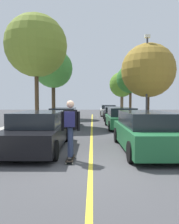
{
  "coord_description": "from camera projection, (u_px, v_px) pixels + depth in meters",
  "views": [
    {
      "loc": [
        0.05,
        -5.96,
        1.82
      ],
      "look_at": [
        -0.18,
        10.5,
        0.99
      ],
      "focal_mm": 34.99,
      "sensor_mm": 36.0,
      "label": 1
    }
  ],
  "objects": [
    {
      "name": "skateboarder",
      "position": [
        70.0,
        125.0,
        6.52
      ],
      "size": [
        0.58,
        0.7,
        1.73
      ],
      "color": "black",
      "rests_on": "skateboard"
    },
    {
      "name": "parked_car_left_near",
      "position": [
        64.0,
        117.0,
        15.37
      ],
      "size": [
        2.01,
        4.37,
        1.34
      ],
      "color": "#196066",
      "rests_on": "ground"
    },
    {
      "name": "center_line",
      "position": [
        91.0,
        140.0,
        10.04
      ],
      "size": [
        0.12,
        39.2,
        0.01
      ],
      "primitive_type": "cube",
      "color": "gold",
      "rests_on": "ground"
    },
    {
      "name": "street_tree_left_near",
      "position": [
        53.0,
        69.0,
        22.43
      ],
      "size": [
        3.98,
        3.98,
        7.01
      ],
      "color": "#3D2D1E",
      "rests_on": "sidewalk_left"
    },
    {
      "name": "street_tree_right_nearest",
      "position": [
        148.0,
        71.0,
        15.54
      ],
      "size": [
        3.83,
        3.83,
        5.77
      ],
      "color": "#3D2D1E",
      "rests_on": "sidewalk_right"
    },
    {
      "name": "street_tree_right_far",
      "position": [
        122.0,
        85.0,
        29.38
      ],
      "size": [
        3.38,
        3.38,
        5.6
      ],
      "color": "brown",
      "rests_on": "sidewalk_right"
    },
    {
      "name": "parked_car_right_nearest",
      "position": [
        145.0,
        131.0,
        8.01
      ],
      "size": [
        1.95,
        4.65,
        1.43
      ],
      "color": "#1E5B33",
      "rests_on": "ground"
    },
    {
      "name": "street_tree_right_near",
      "position": [
        131.0,
        79.0,
        22.75
      ],
      "size": [
        2.94,
        2.94,
        5.43
      ],
      "color": "#4C3823",
      "rests_on": "sidewalk_right"
    },
    {
      "name": "ground",
      "position": [
        91.0,
        167.0,
        6.05
      ],
      "size": [
        80.0,
        80.0,
        0.0
      ],
      "primitive_type": "plane",
      "color": "#424244"
    },
    {
      "name": "streetlamp",
      "position": [
        147.0,
        74.0,
        14.81
      ],
      "size": [
        0.36,
        0.24,
        6.14
      ],
      "color": "#38383D",
      "rests_on": "sidewalk_right"
    },
    {
      "name": "parked_car_right_farthest",
      "position": [
        108.0,
        110.0,
        26.96
      ],
      "size": [
        2.05,
        4.72,
        1.32
      ],
      "color": "white",
      "rests_on": "ground"
    },
    {
      "name": "skateboard",
      "position": [
        71.0,
        158.0,
        6.6
      ],
      "size": [
        0.22,
        0.84,
        0.1
      ],
      "color": "black",
      "rests_on": "ground"
    },
    {
      "name": "parked_car_right_near",
      "position": [
        121.0,
        118.0,
        14.66
      ],
      "size": [
        2.02,
        4.66,
        1.37
      ],
      "color": "#1E5B33",
      "rests_on": "ground"
    },
    {
      "name": "parked_car_left_nearest",
      "position": [
        39.0,
        131.0,
        8.25
      ],
      "size": [
        1.97,
        4.57,
        1.41
      ],
      "color": "black",
      "rests_on": "ground"
    },
    {
      "name": "parked_car_right_far",
      "position": [
        113.0,
        113.0,
        20.8
      ],
      "size": [
        1.9,
        4.47,
        1.26
      ],
      "color": "black",
      "rests_on": "ground"
    },
    {
      "name": "fire_hydrant",
      "position": [
        25.0,
        127.0,
        11.39
      ],
      "size": [
        0.2,
        0.2,
        0.7
      ],
      "color": "#B2140F",
      "rests_on": "sidewalk_left"
    },
    {
      "name": "street_tree_left_nearest",
      "position": [
        36.0,
        46.0,
        15.65
      ],
      "size": [
        4.46,
        4.46,
        7.88
      ],
      "color": "#4C3823",
      "rests_on": "sidewalk_left"
    }
  ]
}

